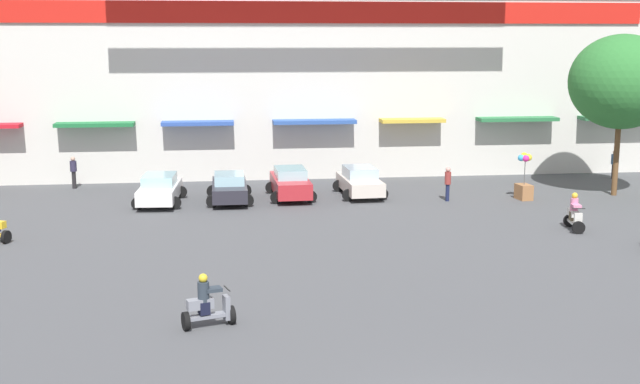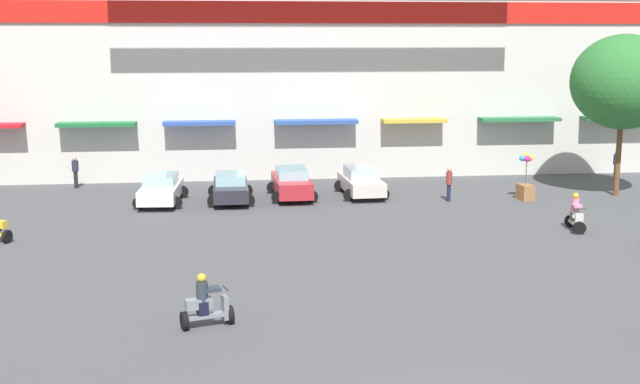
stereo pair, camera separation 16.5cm
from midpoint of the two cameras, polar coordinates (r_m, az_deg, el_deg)
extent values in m
plane|color=#47494B|center=(29.38, 3.04, -4.80)|extent=(128.00, 128.00, 0.00)
cube|color=silver|center=(50.48, -1.20, 7.78)|extent=(41.12, 10.61, 10.40)
cube|color=red|center=(45.09, -0.55, 12.45)|extent=(37.83, 0.12, 1.16)
cube|color=#1C6835|center=(45.06, -15.24, 4.58)|extent=(4.13, 1.10, 0.20)
cube|color=#2C4DA0|center=(44.58, -8.32, 4.79)|extent=(3.87, 1.10, 0.20)
cube|color=#2C509C|center=(44.85, -0.17, 4.94)|extent=(4.56, 1.10, 0.20)
cube|color=gold|center=(45.80, 6.68, 4.99)|extent=(3.57, 1.10, 0.20)
cube|color=#286E3E|center=(47.56, 13.85, 4.96)|extent=(4.56, 1.10, 0.20)
cube|color=#28633B|center=(49.92, 20.21, 4.88)|extent=(4.20, 1.10, 0.20)
cylinder|color=brown|center=(43.46, 20.21, 2.31)|extent=(0.27, 0.27, 3.92)
ellipsoid|color=#2C7130|center=(43.10, 20.54, 7.22)|extent=(5.06, 5.32, 4.66)
cube|color=silver|center=(39.74, -10.92, 0.05)|extent=(1.96, 4.43, 0.66)
cube|color=#91C0C8|center=(39.64, -10.95, 0.86)|extent=(1.59, 2.25, 0.49)
cylinder|color=black|center=(41.22, -11.82, -0.02)|extent=(0.61, 0.20, 0.60)
cylinder|color=black|center=(41.00, -9.48, 0.00)|extent=(0.61, 0.20, 0.60)
cylinder|color=black|center=(38.63, -12.41, -0.77)|extent=(0.61, 0.20, 0.60)
cylinder|color=black|center=(38.39, -9.92, -0.75)|extent=(0.61, 0.20, 0.60)
cube|color=#26252E|center=(39.67, -6.14, 0.16)|extent=(1.65, 4.15, 0.65)
cube|color=#98C1CB|center=(39.58, -6.16, 0.96)|extent=(1.41, 2.08, 0.46)
cylinder|color=black|center=(40.99, -7.30, 0.06)|extent=(0.60, 0.17, 0.60)
cylinder|color=black|center=(41.01, -5.02, 0.11)|extent=(0.60, 0.17, 0.60)
cylinder|color=black|center=(38.47, -7.32, -0.65)|extent=(0.60, 0.17, 0.60)
cylinder|color=black|center=(38.49, -4.89, -0.60)|extent=(0.60, 0.17, 0.60)
cube|color=#AD252C|center=(40.39, -1.88, 0.49)|extent=(1.79, 4.31, 0.76)
cube|color=#91C3C8|center=(40.28, -1.89, 1.35)|extent=(1.49, 2.18, 0.48)
cylinder|color=black|center=(41.66, -3.22, 0.31)|extent=(0.60, 0.18, 0.60)
cylinder|color=black|center=(41.84, -0.96, 0.37)|extent=(0.60, 0.18, 0.60)
cylinder|color=black|center=(39.08, -2.86, -0.39)|extent=(0.60, 0.18, 0.60)
cylinder|color=black|center=(39.27, -0.45, -0.32)|extent=(0.60, 0.18, 0.60)
cube|color=beige|center=(40.97, 3.00, 0.56)|extent=(1.87, 4.17, 0.66)
cube|color=#A3B9C6|center=(40.87, 3.01, 1.38)|extent=(1.54, 2.11, 0.53)
cylinder|color=black|center=(42.08, 1.51, 0.43)|extent=(0.61, 0.19, 0.60)
cylinder|color=black|center=(42.43, 3.74, 0.49)|extent=(0.61, 0.19, 0.60)
cylinder|color=black|center=(39.63, 2.20, -0.23)|extent=(0.61, 0.19, 0.60)
cylinder|color=black|center=(40.00, 4.56, -0.15)|extent=(0.61, 0.19, 0.60)
cylinder|color=black|center=(23.18, -6.12, -8.51)|extent=(0.29, 0.54, 0.52)
cylinder|color=black|center=(22.85, -9.25, -8.88)|extent=(0.29, 0.54, 0.52)
cube|color=slate|center=(22.99, -7.68, -8.56)|extent=(1.17, 0.60, 0.10)
cube|color=slate|center=(22.80, -8.27, -7.72)|extent=(0.78, 0.50, 0.28)
cube|color=slate|center=(23.06, -6.44, -8.00)|extent=(0.23, 0.35, 0.69)
cylinder|color=black|center=(22.90, -6.41, -6.70)|extent=(0.18, 0.51, 0.04)
cube|color=black|center=(22.87, -8.01, -7.98)|extent=(0.36, 0.39, 0.36)
cylinder|color=#29323C|center=(22.73, -8.04, -6.89)|extent=(0.40, 0.40, 0.55)
sphere|color=gold|center=(22.61, -8.07, -5.95)|extent=(0.25, 0.25, 0.25)
cube|color=#29323C|center=(22.79, -7.35, -6.75)|extent=(0.52, 0.45, 0.10)
cylinder|color=black|center=(34.74, 17.80, -2.41)|extent=(0.53, 0.21, 0.52)
cylinder|color=black|center=(35.93, 17.24, -1.95)|extent=(0.53, 0.21, 0.52)
cube|color=silver|center=(35.32, 17.52, -2.08)|extent=(0.43, 1.14, 0.10)
cube|color=silver|center=(35.46, 17.45, -1.41)|extent=(0.40, 0.74, 0.28)
cube|color=silver|center=(34.81, 17.76, -1.99)|extent=(0.34, 0.18, 0.68)
cylinder|color=black|center=(34.68, 17.83, -1.13)|extent=(0.52, 0.11, 0.04)
cube|color=brown|center=(35.39, 17.49, -1.63)|extent=(0.36, 0.32, 0.36)
cylinder|color=pink|center=(35.29, 17.53, -0.89)|extent=(0.36, 0.36, 0.58)
sphere|color=gold|center=(35.22, 17.57, -0.25)|extent=(0.25, 0.25, 0.25)
cube|color=pink|center=(35.02, 17.66, -0.94)|extent=(0.40, 0.48, 0.10)
cylinder|color=black|center=(33.91, -20.89, -2.93)|extent=(0.33, 0.54, 0.52)
cylinder|color=black|center=(44.87, -16.58, 0.83)|extent=(0.23, 0.23, 0.91)
cylinder|color=#2B273E|center=(44.75, -16.64, 1.76)|extent=(0.37, 0.37, 0.55)
sphere|color=tan|center=(44.69, -16.66, 2.25)|extent=(0.23, 0.23, 0.23)
cylinder|color=#191F40|center=(40.12, 9.10, -0.05)|extent=(0.25, 0.25, 0.84)
cylinder|color=maroon|center=(39.99, 9.13, 0.96)|extent=(0.40, 0.40, 0.60)
sphere|color=tan|center=(39.92, 9.15, 1.56)|extent=(0.24, 0.24, 0.24)
cylinder|color=#252629|center=(48.87, 20.05, 1.36)|extent=(0.31, 0.31, 0.81)
cylinder|color=#44658A|center=(48.77, 20.10, 2.15)|extent=(0.50, 0.50, 0.56)
sphere|color=tan|center=(48.72, 20.13, 2.61)|extent=(0.23, 0.23, 0.23)
cube|color=#98653D|center=(41.26, 14.25, -0.01)|extent=(0.70, 0.97, 0.75)
cylinder|color=#4C4C4C|center=(41.10, 14.32, 1.32)|extent=(0.04, 0.04, 1.20)
sphere|color=yellow|center=(41.05, 14.56, 2.34)|extent=(0.36, 0.36, 0.36)
sphere|color=yellow|center=(41.12, 14.28, 2.46)|extent=(0.33, 0.33, 0.33)
sphere|color=#39A9DE|center=(40.95, 14.08, 2.32)|extent=(0.33, 0.33, 0.33)
sphere|color=#EF2B8E|center=(40.87, 14.40, 2.28)|extent=(0.33, 0.33, 0.33)
camera|label=1|loc=(0.08, -89.84, 0.03)|focal=45.81mm
camera|label=2|loc=(0.08, 90.16, -0.03)|focal=45.81mm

